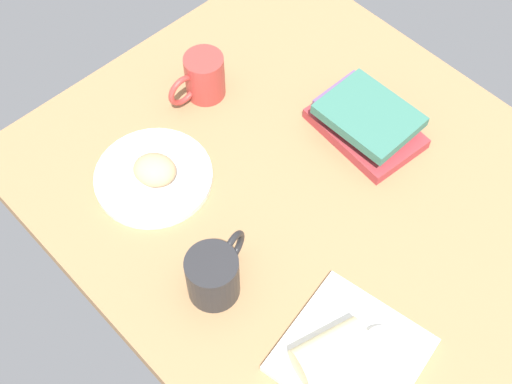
% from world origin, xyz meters
% --- Properties ---
extents(dining_table, '(1.10, 0.90, 0.04)m').
position_xyz_m(dining_table, '(0.00, 0.00, 0.02)').
color(dining_table, '#9E754C').
rests_on(dining_table, ground).
extents(round_plate, '(0.23, 0.23, 0.01)m').
position_xyz_m(round_plate, '(-0.24, -0.21, 0.05)').
color(round_plate, white).
rests_on(round_plate, dining_table).
extents(scone_pastry, '(0.11, 0.10, 0.05)m').
position_xyz_m(scone_pastry, '(-0.23, -0.21, 0.08)').
color(scone_pastry, tan).
rests_on(scone_pastry, round_plate).
extents(square_plate, '(0.25, 0.25, 0.02)m').
position_xyz_m(square_plate, '(0.26, -0.20, 0.05)').
color(square_plate, white).
rests_on(square_plate, dining_table).
extents(sauce_cup, '(0.05, 0.05, 0.02)m').
position_xyz_m(sauce_cup, '(0.29, -0.15, 0.07)').
color(sauce_cup, silver).
rests_on(sauce_cup, square_plate).
extents(breakfast_wrap, '(0.09, 0.13, 0.06)m').
position_xyz_m(breakfast_wrap, '(0.25, -0.23, 0.09)').
color(breakfast_wrap, beige).
rests_on(breakfast_wrap, square_plate).
extents(book_stack, '(0.23, 0.16, 0.08)m').
position_xyz_m(book_stack, '(-0.04, 0.18, 0.08)').
color(book_stack, '#A53338').
rests_on(book_stack, dining_table).
extents(coffee_mug, '(0.08, 0.14, 0.10)m').
position_xyz_m(coffee_mug, '(-0.34, 0.01, 0.09)').
color(coffee_mug, '#B23833').
rests_on(coffee_mug, dining_table).
extents(second_mug, '(0.09, 0.14, 0.10)m').
position_xyz_m(second_mug, '(0.02, -0.28, 0.09)').
color(second_mug, '#262628').
rests_on(second_mug, dining_table).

